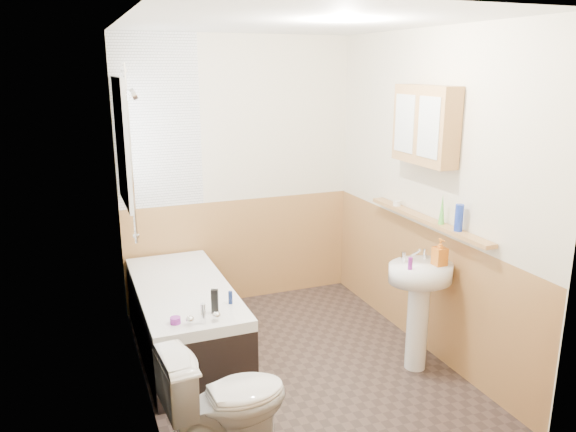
# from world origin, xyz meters

# --- Properties ---
(floor) EXTENTS (2.80, 2.80, 0.00)m
(floor) POSITION_xyz_m (0.00, 0.00, 0.00)
(floor) COLOR #2E2420
(floor) RESTS_ON ground
(ceiling) EXTENTS (2.80, 2.80, 0.00)m
(ceiling) POSITION_xyz_m (0.00, 0.00, 2.50)
(ceiling) COLOR white
(ceiling) RESTS_ON ground
(wall_back) EXTENTS (2.20, 0.02, 2.50)m
(wall_back) POSITION_xyz_m (0.00, 1.41, 1.25)
(wall_back) COLOR beige
(wall_back) RESTS_ON ground
(wall_front) EXTENTS (2.20, 0.02, 2.50)m
(wall_front) POSITION_xyz_m (0.00, -1.41, 1.25)
(wall_front) COLOR beige
(wall_front) RESTS_ON ground
(wall_left) EXTENTS (0.02, 2.80, 2.50)m
(wall_left) POSITION_xyz_m (-1.11, 0.00, 1.25)
(wall_left) COLOR beige
(wall_left) RESTS_ON ground
(wall_right) EXTENTS (0.02, 2.80, 2.50)m
(wall_right) POSITION_xyz_m (1.11, 0.00, 1.25)
(wall_right) COLOR beige
(wall_right) RESTS_ON ground
(wainscot_right) EXTENTS (0.01, 2.80, 1.00)m
(wainscot_right) POSITION_xyz_m (1.09, 0.00, 0.50)
(wainscot_right) COLOR #B7844B
(wainscot_right) RESTS_ON wall_right
(wainscot_front) EXTENTS (2.20, 0.01, 1.00)m
(wainscot_front) POSITION_xyz_m (0.00, -1.39, 0.50)
(wainscot_front) COLOR #B7844B
(wainscot_front) RESTS_ON wall_front
(wainscot_back) EXTENTS (2.20, 0.01, 1.00)m
(wainscot_back) POSITION_xyz_m (0.00, 1.39, 0.50)
(wainscot_back) COLOR #B7844B
(wainscot_back) RESTS_ON wall_back
(tile_cladding_left) EXTENTS (0.01, 2.80, 2.50)m
(tile_cladding_left) POSITION_xyz_m (-1.09, 0.00, 1.25)
(tile_cladding_left) COLOR white
(tile_cladding_left) RESTS_ON wall_left
(tile_return_back) EXTENTS (0.75, 0.01, 1.50)m
(tile_return_back) POSITION_xyz_m (-0.73, 1.39, 1.75)
(tile_return_back) COLOR white
(tile_return_back) RESTS_ON wall_back
(window) EXTENTS (0.03, 0.79, 0.99)m
(window) POSITION_xyz_m (-1.06, 0.95, 1.65)
(window) COLOR white
(window) RESTS_ON wall_left
(bathtub) EXTENTS (0.70, 1.62, 0.70)m
(bathtub) POSITION_xyz_m (-0.73, 0.55, 0.29)
(bathtub) COLOR black
(bathtub) RESTS_ON floor
(shower_riser) EXTENTS (0.11, 0.09, 1.31)m
(shower_riser) POSITION_xyz_m (-1.04, 0.60, 1.69)
(shower_riser) COLOR silver
(shower_riser) RESTS_ON wall_left
(toilet) EXTENTS (0.76, 0.47, 0.72)m
(toilet) POSITION_xyz_m (-0.76, -0.81, 0.36)
(toilet) COLOR white
(toilet) RESTS_ON floor
(sink) EXTENTS (0.49, 0.39, 0.94)m
(sink) POSITION_xyz_m (0.84, -0.35, 0.59)
(sink) COLOR white
(sink) RESTS_ON floor
(pine_shelf) EXTENTS (0.10, 1.46, 0.03)m
(pine_shelf) POSITION_xyz_m (1.04, -0.10, 1.08)
(pine_shelf) COLOR #B7844B
(pine_shelf) RESTS_ON wall_right
(medicine_cabinet) EXTENTS (0.16, 0.64, 0.58)m
(medicine_cabinet) POSITION_xyz_m (1.01, -0.05, 1.80)
(medicine_cabinet) COLOR #B7844B
(medicine_cabinet) RESTS_ON wall_right
(foam_can) EXTENTS (0.07, 0.07, 0.19)m
(foam_can) POSITION_xyz_m (1.04, -0.48, 1.19)
(foam_can) COLOR #19339E
(foam_can) RESTS_ON pine_shelf
(green_bottle) EXTENTS (0.06, 0.06, 0.23)m
(green_bottle) POSITION_xyz_m (1.04, -0.29, 1.21)
(green_bottle) COLOR #59C647
(green_bottle) RESTS_ON pine_shelf
(black_jar) EXTENTS (0.08, 0.08, 0.04)m
(black_jar) POSITION_xyz_m (1.04, 0.31, 1.12)
(black_jar) COLOR silver
(black_jar) RESTS_ON pine_shelf
(soap_bottle) EXTENTS (0.09, 0.20, 0.09)m
(soap_bottle) POSITION_xyz_m (0.95, -0.42, 0.88)
(soap_bottle) COLOR orange
(soap_bottle) RESTS_ON sink
(clear_bottle) EXTENTS (0.04, 0.04, 0.09)m
(clear_bottle) POSITION_xyz_m (0.70, -0.42, 0.88)
(clear_bottle) COLOR purple
(clear_bottle) RESTS_ON sink
(blue_gel) EXTENTS (0.06, 0.05, 0.18)m
(blue_gel) POSITION_xyz_m (-0.62, -0.03, 0.64)
(blue_gel) COLOR black
(blue_gel) RESTS_ON bathtub
(cream_jar) EXTENTS (0.09, 0.09, 0.04)m
(cream_jar) POSITION_xyz_m (-0.91, -0.10, 0.58)
(cream_jar) COLOR purple
(cream_jar) RESTS_ON bathtub
(orange_bottle) EXTENTS (0.04, 0.04, 0.09)m
(orange_bottle) POSITION_xyz_m (-0.47, 0.08, 0.60)
(orange_bottle) COLOR navy
(orange_bottle) RESTS_ON bathtub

